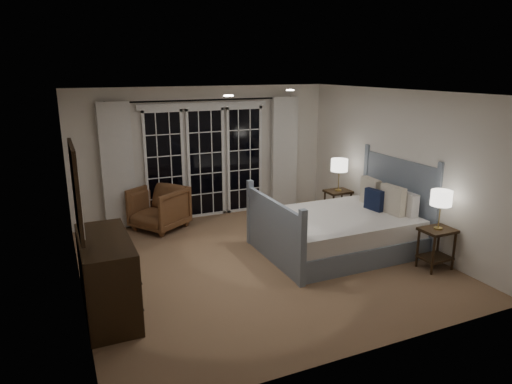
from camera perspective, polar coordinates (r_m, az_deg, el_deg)
name	(u,v)px	position (r m, az deg, el deg)	size (l,w,h in m)	color
floor	(259,262)	(6.94, 0.37, -8.72)	(5.00, 5.00, 0.00)	#906E4E
ceiling	(259,92)	(6.35, 0.41, 12.35)	(5.00, 5.00, 0.00)	white
wall_left	(73,202)	(5.98, -21.96, -1.11)	(0.02, 5.00, 2.50)	silver
wall_right	(397,166)	(7.88, 17.19, 3.07)	(0.02, 5.00, 2.50)	silver
wall_back	(205,153)	(8.82, -6.39, 4.90)	(5.00, 0.02, 2.50)	silver
wall_front	(368,239)	(4.49, 13.83, -5.73)	(5.00, 0.02, 2.50)	silver
french_doors	(206,161)	(8.81, -6.27, 3.84)	(2.50, 0.04, 2.20)	black
curtain_rod	(205,100)	(8.60, -6.38, 11.36)	(0.03, 0.03, 3.50)	black
curtain_left	(118,166)	(8.38, -16.92, 3.08)	(0.55, 0.10, 2.25)	silver
curtain_right	(284,153)	(9.36, 3.55, 4.94)	(0.55, 0.10, 2.25)	silver
downlight_a	(290,90)	(7.25, 4.29, 12.59)	(0.12, 0.12, 0.01)	white
downlight_b	(229,96)	(5.75, -3.46, 11.92)	(0.12, 0.12, 0.01)	white
bed	(342,229)	(7.41, 10.68, -4.56)	(2.38, 1.71, 1.39)	slate
nightstand_left	(436,243)	(7.08, 21.62, -5.90)	(0.46, 0.37, 0.61)	black
nightstand_right	(338,201)	(8.74, 10.17, -1.12)	(0.46, 0.37, 0.60)	black
lamp_left	(441,199)	(6.88, 22.16, -0.76)	(0.29, 0.29, 0.57)	#AE9245
lamp_right	(339,165)	(8.58, 10.38, 3.28)	(0.31, 0.31, 0.60)	#AE9245
armchair	(159,208)	(8.38, -12.02, -1.97)	(0.83, 0.85, 0.77)	brown
dresser	(107,277)	(5.66, -18.08, -10.04)	(0.57, 1.34, 0.95)	black
mirror	(76,190)	(5.29, -21.57, 0.26)	(0.05, 0.85, 1.00)	black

